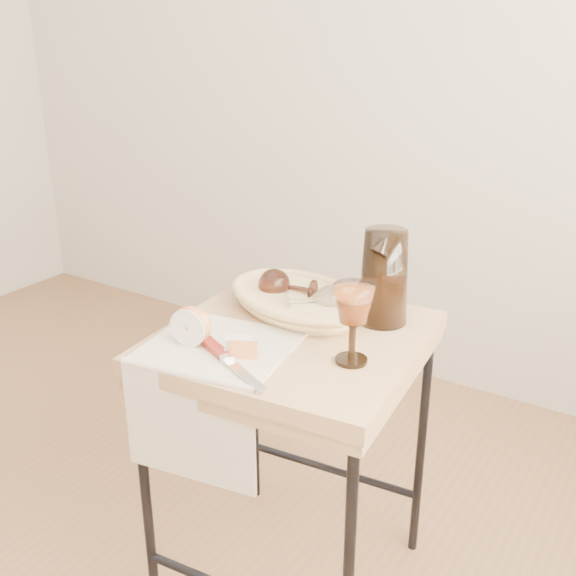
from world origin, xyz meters
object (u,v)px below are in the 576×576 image
Objects in this scene: bread_basket at (298,302)px; wine_goblet at (353,324)px; pitcher at (384,277)px; table_knife at (230,360)px; apple_half at (193,325)px; tea_towel at (219,346)px; side_table at (292,465)px; goblet_lying_b at (312,301)px; goblet_lying_a at (291,287)px.

wine_goblet is at bearing -19.08° from bread_basket.
pitcher reaches higher than table_knife.
apple_half reaches higher than table_knife.
bread_basket is at bearing 71.66° from tea_towel.
goblet_lying_b reaches higher than side_table.
goblet_lying_a reaches higher than goblet_lying_b.
wine_goblet reaches higher than goblet_lying_a.
bread_basket is 0.23m from pitcher.
bread_basket is 2.99× the size of goblet_lying_b.
pitcher is at bearing 91.50° from table_knife.
pitcher is at bearing -177.29° from goblet_lying_a.
goblet_lying_a reaches higher than table_knife.
side_table is 6.18× the size of goblet_lying_b.
goblet_lying_b is at bearing 111.19° from table_knife.
goblet_lying_b is 0.67× the size of wine_goblet.
goblet_lying_b reaches higher than tea_towel.
table_knife is at bearing -47.55° from tea_towel.
bread_basket is at bearing 62.37° from apple_half.
table_knife is at bearing -24.71° from apple_half.
tea_towel is 0.31m from wine_goblet.
bread_basket reaches higher than table_knife.
apple_half is (-0.15, -0.17, 0.41)m from side_table.
apple_half is at bearing -132.83° from side_table.
wine_goblet is (0.27, -0.18, 0.04)m from goblet_lying_a.
tea_towel is 0.28m from goblet_lying_a.
tea_towel is 1.16× the size of pitcher.
apple_half is (-0.07, -0.30, -0.00)m from goblet_lying_a.
pitcher is (0.20, 0.06, 0.09)m from bread_basket.
wine_goblet reaches higher than tea_towel.
bread_basket is 1.42× the size of table_knife.
goblet_lying_a is at bearing 125.87° from table_knife.
pitcher is at bearing 33.03° from bread_basket.
goblet_lying_a is (0.01, 0.28, 0.05)m from tea_towel.
table_knife is at bearing -96.76° from pitcher.
side_table is 2.73× the size of pitcher.
apple_half is 0.14m from table_knife.
bread_basket is 1.32× the size of pitcher.
side_table is 0.45m from goblet_lying_a.
side_table is at bearing 115.69° from goblet_lying_a.
wine_goblet reaches higher than side_table.
tea_towel is 2.63× the size of goblet_lying_b.
table_knife is at bearing -135.59° from goblet_lying_b.
side_table is at bearing 164.59° from wine_goblet.
apple_half is at bearing -171.15° from table_knife.
wine_goblet is at bearing 10.24° from tea_towel.
goblet_lying_b is at bearing 51.53° from apple_half.
apple_half is (-0.15, -0.26, 0.00)m from goblet_lying_b.
pitcher is 1.51× the size of wine_goblet.
side_table is 5.48× the size of goblet_lying_a.
tea_towel is at bearing 79.36° from goblet_lying_a.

